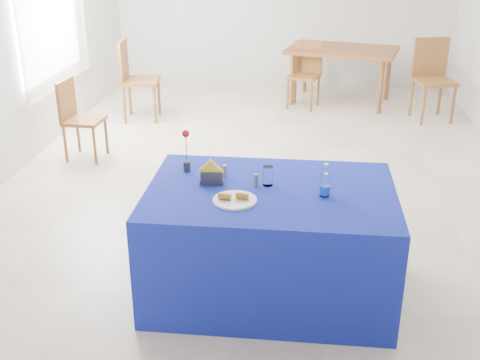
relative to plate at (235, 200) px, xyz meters
name	(u,v)px	position (x,y,z in m)	size (l,w,h in m)	color
floor	(265,170)	(0.03, 2.36, -0.77)	(7.00, 7.00, 0.00)	beige
window_pane	(45,1)	(-2.44, 3.16, 0.78)	(0.04, 1.50, 1.60)	white
curtain	(52,1)	(-2.37, 3.16, 0.78)	(0.04, 1.75, 1.85)	white
plate	(235,200)	(0.00, 0.00, 0.00)	(0.27, 0.27, 0.01)	white
drinking_glass	(268,176)	(0.19, 0.27, 0.06)	(0.07, 0.07, 0.13)	white
salt_shaker	(224,171)	(-0.11, 0.37, 0.04)	(0.03, 0.03, 0.09)	gray
pepper_shaker	(256,180)	(0.11, 0.24, 0.04)	(0.03, 0.03, 0.09)	slate
blue_table	(270,241)	(0.21, 0.20, -0.39)	(1.60, 1.10, 0.76)	navy
water_bottle	(325,185)	(0.55, 0.15, 0.06)	(0.07, 0.07, 0.21)	white
napkin_holder	(211,177)	(-0.18, 0.25, 0.04)	(0.16, 0.08, 0.17)	#3A393E
rose_vase	(186,151)	(-0.39, 0.45, 0.14)	(0.05, 0.05, 0.30)	#242529
oak_table	(342,54)	(0.89, 4.98, -0.09)	(1.61, 1.24, 0.76)	brown
chair_bg_left	(306,70)	(0.40, 4.75, -0.27)	(0.48, 0.48, 0.86)	brown
chair_bg_right	(432,73)	(1.99, 4.37, -0.18)	(0.54, 0.54, 1.01)	brown
chair_win_a	(76,114)	(-1.97, 2.50, -0.28)	(0.40, 0.40, 0.85)	brown
chair_win_b	(133,74)	(-1.75, 3.92, -0.19)	(0.49, 0.49, 1.00)	brown
banana_pieces	(234,196)	(0.00, 0.00, 0.03)	(0.19, 0.07, 0.04)	gold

